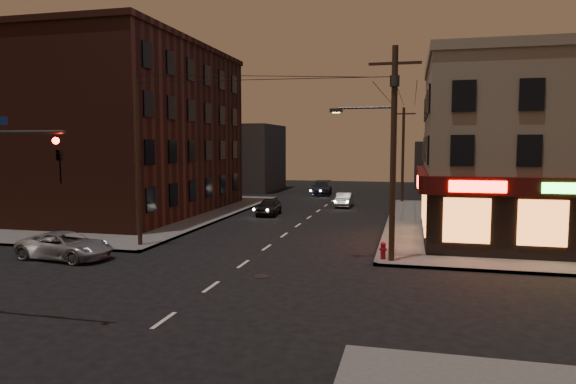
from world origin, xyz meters
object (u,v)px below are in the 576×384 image
(suv_cross, at_px, (65,246))
(sedan_far, at_px, (321,188))
(sedan_mid, at_px, (344,200))
(sedan_near, at_px, (269,207))
(fire_hydrant, at_px, (383,250))

(suv_cross, bearing_deg, sedan_far, -4.17)
(suv_cross, height_order, sedan_mid, suv_cross)
(sedan_near, bearing_deg, suv_cross, -111.52)
(suv_cross, xyz_separation_m, fire_hydrant, (15.28, 2.99, -0.06))
(suv_cross, distance_m, sedan_near, 18.46)
(sedan_mid, distance_m, fire_hydrant, 22.12)
(suv_cross, height_order, fire_hydrant, suv_cross)
(sedan_near, xyz_separation_m, sedan_mid, (5.13, 6.98, -0.05))
(suv_cross, height_order, sedan_far, sedan_far)
(sedan_far, height_order, fire_hydrant, sedan_far)
(sedan_far, distance_m, fire_hydrant, 33.25)
(suv_cross, distance_m, fire_hydrant, 15.57)
(sedan_mid, bearing_deg, sedan_near, -126.77)
(sedan_far, bearing_deg, fire_hydrant, -80.23)
(suv_cross, relative_size, fire_hydrant, 5.71)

